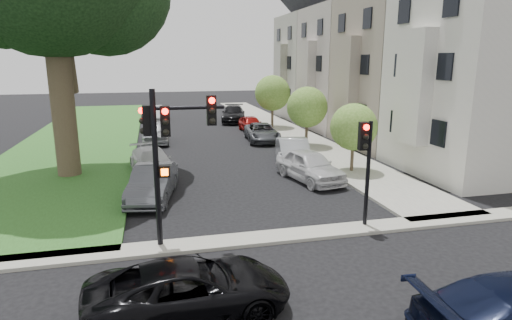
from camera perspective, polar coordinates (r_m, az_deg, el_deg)
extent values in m
plane|color=black|center=(12.79, 5.44, -13.86)|extent=(140.00, 140.00, 0.00)
cube|color=#2B571E|center=(35.59, -21.84, 3.01)|extent=(8.00, 44.00, 0.12)
cube|color=gray|center=(36.76, 3.26, 4.25)|extent=(3.50, 44.00, 0.12)
cube|color=gray|center=(14.49, 2.84, -10.17)|extent=(60.00, 1.00, 0.12)
cube|color=#B9B8B2|center=(24.85, 27.86, 9.89)|extent=(7.00, 7.40, 10.00)
cube|color=#B9B8B2|center=(22.54, 20.25, 9.12)|extent=(0.70, 2.20, 5.50)
cube|color=black|center=(22.67, 21.10, 11.61)|extent=(0.08, 3.60, 6.00)
cube|color=gray|center=(30.90, 18.61, 11.09)|extent=(7.00, 7.40, 10.00)
cube|color=gray|center=(29.07, 11.98, 10.40)|extent=(0.70, 2.20, 5.50)
cube|color=black|center=(29.17, 12.62, 12.35)|extent=(0.08, 3.60, 6.00)
cube|color=beige|center=(37.48, 12.45, 11.73)|extent=(7.00, 7.40, 10.00)
cube|color=beige|center=(35.98, 6.78, 11.09)|extent=(0.70, 2.20, 5.50)
cube|color=black|center=(36.07, 7.28, 12.67)|extent=(0.08, 3.60, 6.00)
cube|color=gray|center=(44.35, 8.14, 12.10)|extent=(7.00, 7.40, 10.00)
cube|color=gray|center=(43.09, 3.26, 11.51)|extent=(0.70, 2.20, 5.50)
cube|color=black|center=(43.16, 3.67, 12.84)|extent=(0.08, 3.60, 6.00)
cylinder|color=#493528|center=(23.12, -24.46, 7.85)|extent=(1.13, 1.13, 8.21)
cylinder|color=#493528|center=(22.88, 12.69, 0.46)|extent=(0.17, 0.17, 1.74)
sphere|color=#487F23|center=(22.59, 12.89, 4.32)|extent=(2.43, 2.43, 2.43)
cylinder|color=#493528|center=(29.08, 6.74, 3.59)|extent=(0.19, 0.19, 1.94)
sphere|color=#487F23|center=(28.84, 6.83, 7.02)|extent=(2.72, 2.72, 2.72)
cylinder|color=#493528|center=(37.04, 2.19, 5.92)|extent=(0.22, 0.22, 2.16)
sphere|color=#487F23|center=(36.84, 2.21, 8.91)|extent=(3.02, 3.02, 3.02)
cylinder|color=black|center=(13.35, -13.14, -1.51)|extent=(0.18, 0.18, 4.98)
cylinder|color=black|center=(13.05, -8.92, 6.91)|extent=(2.11, 0.17, 0.12)
cube|color=black|center=(13.06, -12.01, 5.08)|extent=(0.29, 0.26, 0.91)
cube|color=black|center=(13.13, -5.97, 6.61)|extent=(0.29, 0.26, 0.91)
cube|color=black|center=(13.29, -14.33, 5.10)|extent=(0.26, 0.29, 0.91)
sphere|color=#FF0C05|center=(12.88, -12.06, 6.35)|extent=(0.19, 0.19, 0.19)
sphere|color=black|center=(12.96, -11.93, 3.66)|extent=(0.19, 0.19, 0.19)
cube|color=black|center=(13.36, -12.11, -1.46)|extent=(0.34, 0.25, 0.36)
cube|color=#FF5905|center=(13.23, -12.09, -1.60)|extent=(0.21, 0.03, 0.21)
cylinder|color=black|center=(15.27, 14.67, -2.04)|extent=(0.15, 0.15, 3.80)
cube|color=black|center=(14.85, 14.13, 3.11)|extent=(0.33, 0.29, 0.95)
sphere|color=#FF0C05|center=(14.67, 14.47, 4.24)|extent=(0.20, 0.20, 0.20)
imported|color=black|center=(10.41, -8.87, -16.68)|extent=(4.86, 2.54, 1.31)
imported|color=silver|center=(21.02, 7.17, -0.76)|extent=(2.63, 4.72, 1.52)
imported|color=#999BA0|center=(23.83, 4.99, 0.97)|extent=(2.45, 4.84, 1.52)
imported|color=#3F4247|center=(31.03, 0.79, 3.69)|extent=(2.55, 4.85, 1.30)
imported|color=maroon|center=(35.24, -0.67, 4.84)|extent=(1.63, 3.83, 1.29)
imported|color=black|center=(40.69, -3.02, 6.13)|extent=(3.17, 5.60, 1.53)
imported|color=#3F4247|center=(18.58, -13.60, -3.00)|extent=(2.35, 4.65, 1.46)
imported|color=silver|center=(22.86, -13.68, -0.17)|extent=(2.67, 4.75, 1.30)
imported|color=#999BA0|center=(31.31, -13.26, 3.64)|extent=(1.88, 4.53, 1.54)
imported|color=silver|center=(43.10, -13.34, 6.12)|extent=(1.54, 4.30, 1.41)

